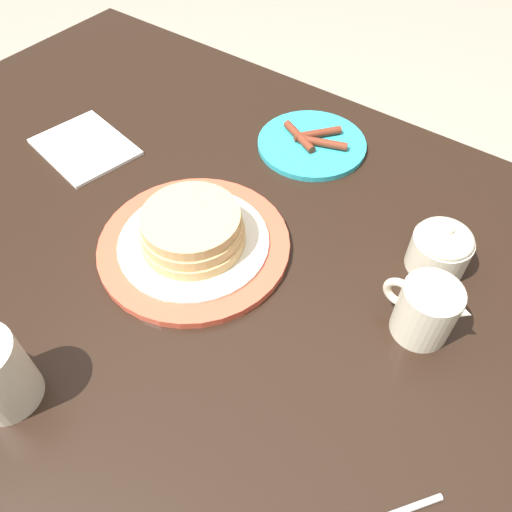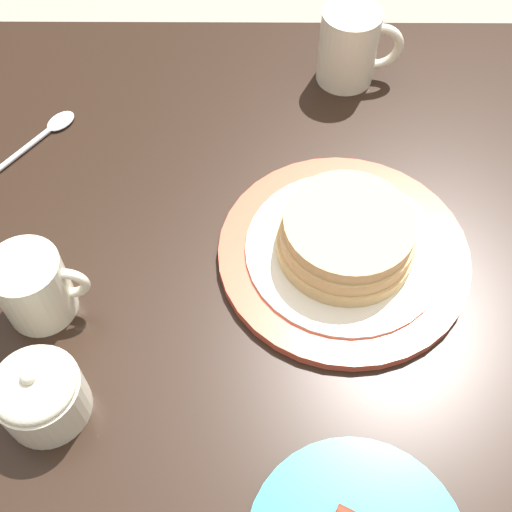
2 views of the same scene
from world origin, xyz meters
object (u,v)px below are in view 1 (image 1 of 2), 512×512
(side_plate_bacon, at_px, (312,143))
(pancake_plate, at_px, (193,237))
(sugar_bowl, at_px, (441,248))
(napkin, at_px, (85,147))
(creamer_pitcher, at_px, (427,310))

(side_plate_bacon, bearing_deg, pancake_plate, 88.16)
(sugar_bowl, distance_m, napkin, 0.61)
(pancake_plate, distance_m, side_plate_bacon, 0.30)
(creamer_pitcher, bearing_deg, side_plate_bacon, -37.17)
(side_plate_bacon, bearing_deg, sugar_bowl, 156.20)
(pancake_plate, bearing_deg, creamer_pitcher, -168.33)
(napkin, bearing_deg, pancake_plate, 168.89)
(sugar_bowl, bearing_deg, napkin, 11.00)
(napkin, bearing_deg, sugar_bowl, -169.00)
(pancake_plate, relative_size, sugar_bowl, 3.39)
(pancake_plate, distance_m, napkin, 0.31)
(side_plate_bacon, xyz_separation_m, sugar_bowl, (-0.28, 0.12, 0.03))
(sugar_bowl, xyz_separation_m, napkin, (0.60, 0.12, -0.03))
(sugar_bowl, relative_size, napkin, 0.43)
(pancake_plate, height_order, sugar_bowl, sugar_bowl)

